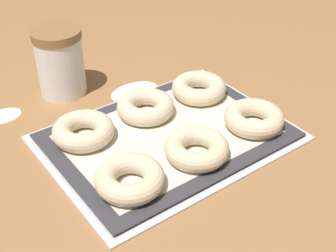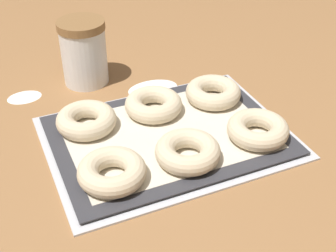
# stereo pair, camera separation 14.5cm
# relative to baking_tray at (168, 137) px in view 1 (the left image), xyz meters

# --- Properties ---
(ground_plane) EXTENTS (2.80, 2.80, 0.00)m
(ground_plane) POSITION_rel_baking_tray_xyz_m (-0.01, -0.01, -0.00)
(ground_plane) COLOR olive
(baking_tray) EXTENTS (0.42, 0.31, 0.01)m
(baking_tray) POSITION_rel_baking_tray_xyz_m (0.00, 0.00, 0.00)
(baking_tray) COLOR silver
(baking_tray) RESTS_ON ground_plane
(baking_mat) EXTENTS (0.39, 0.29, 0.00)m
(baking_mat) POSITION_rel_baking_tray_xyz_m (0.00, 0.00, 0.01)
(baking_mat) COLOR #333338
(baking_mat) RESTS_ON baking_tray
(bagel_front_left) EXTENTS (0.11, 0.11, 0.03)m
(bagel_front_left) POSITION_rel_baking_tray_xyz_m (-0.13, -0.08, 0.02)
(bagel_front_left) COLOR beige
(bagel_front_left) RESTS_ON baking_mat
(bagel_front_center) EXTENTS (0.11, 0.11, 0.03)m
(bagel_front_center) POSITION_rel_baking_tray_xyz_m (0.00, -0.08, 0.02)
(bagel_front_center) COLOR beige
(bagel_front_center) RESTS_ON baking_mat
(bagel_front_right) EXTENTS (0.11, 0.11, 0.03)m
(bagel_front_right) POSITION_rel_baking_tray_xyz_m (0.14, -0.07, 0.02)
(bagel_front_right) COLOR beige
(bagel_front_right) RESTS_ON baking_mat
(bagel_back_left) EXTENTS (0.11, 0.11, 0.03)m
(bagel_back_left) POSITION_rel_baking_tray_xyz_m (-0.12, 0.07, 0.02)
(bagel_back_left) COLOR beige
(bagel_back_left) RESTS_ON baking_mat
(bagel_back_center) EXTENTS (0.11, 0.11, 0.03)m
(bagel_back_center) POSITION_rel_baking_tray_xyz_m (0.00, 0.07, 0.02)
(bagel_back_center) COLOR beige
(bagel_back_center) RESTS_ON baking_mat
(bagel_back_right) EXTENTS (0.11, 0.11, 0.03)m
(bagel_back_right) POSITION_rel_baking_tray_xyz_m (0.13, 0.07, 0.02)
(bagel_back_right) COLOR beige
(bagel_back_right) RESTS_ON baking_mat
(flour_canister) EXTENTS (0.10, 0.10, 0.13)m
(flour_canister) POSITION_rel_baking_tray_xyz_m (-0.08, 0.26, 0.06)
(flour_canister) COLOR white
(flour_canister) RESTS_ON ground_plane
(flour_patch_near) EXTENTS (0.07, 0.05, 0.00)m
(flour_patch_near) POSITION_rel_baking_tray_xyz_m (-0.21, 0.24, -0.00)
(flour_patch_near) COLOR white
(flour_patch_near) RESTS_ON ground_plane
(flour_patch_far) EXTENTS (0.11, 0.07, 0.00)m
(flour_patch_far) POSITION_rel_baking_tray_xyz_m (0.04, 0.17, -0.00)
(flour_patch_far) COLOR white
(flour_patch_far) RESTS_ON ground_plane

